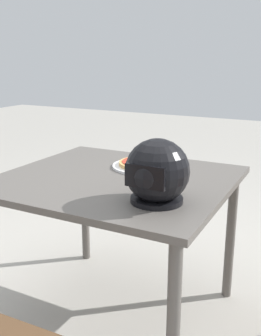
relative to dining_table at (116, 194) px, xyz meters
name	(u,v)px	position (x,y,z in m)	size (l,w,h in m)	color
ground_plane	(117,312)	(0.00, 0.00, -0.66)	(14.00, 14.00, 0.00)	#B2ADA3
dining_table	(116,194)	(0.00, 0.00, 0.00)	(1.06, 0.96, 0.74)	#5B5651
pizza_plate	(144,166)	(-0.05, -0.22, 0.09)	(0.33, 0.33, 0.01)	white
pizza	(145,163)	(-0.05, -0.22, 0.11)	(0.26, 0.26, 0.05)	tan
motorcycle_helmet	(157,172)	(-0.31, 0.22, 0.21)	(0.25, 0.25, 0.25)	black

